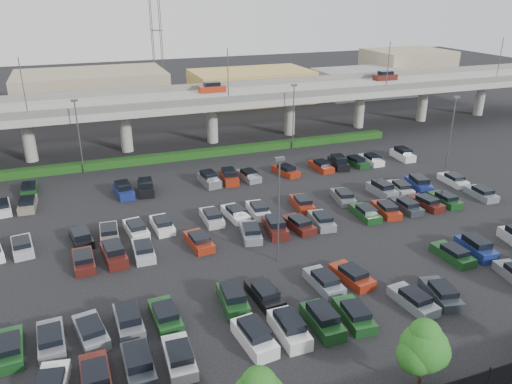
% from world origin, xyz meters
% --- Properties ---
extents(ground, '(280.00, 280.00, 0.00)m').
position_xyz_m(ground, '(0.00, 0.00, 0.00)').
color(ground, black).
extents(overpass, '(150.00, 13.00, 15.80)m').
position_xyz_m(overpass, '(-0.21, 32.01, 6.97)').
color(overpass, gray).
rests_on(overpass, ground).
extents(hedge, '(66.00, 1.60, 1.10)m').
position_xyz_m(hedge, '(0.00, 25.00, 0.55)').
color(hedge, '#103711').
rests_on(hedge, ground).
extents(tree_row, '(65.07, 3.66, 5.94)m').
position_xyz_m(tree_row, '(0.70, -26.53, 3.52)').
color(tree_row, '#332316').
rests_on(tree_row, ground).
extents(parked_cars, '(63.11, 41.56, 1.67)m').
position_xyz_m(parked_cars, '(-0.50, -4.14, 0.61)').
color(parked_cars, slate).
rests_on(parked_cars, ground).
extents(light_poles, '(66.90, 48.38, 10.30)m').
position_xyz_m(light_poles, '(-4.13, 2.00, 6.24)').
color(light_poles, '#4B4B50').
rests_on(light_poles, ground).
extents(distant_buildings, '(138.00, 24.00, 9.00)m').
position_xyz_m(distant_buildings, '(12.38, 61.81, 3.74)').
color(distant_buildings, slate).
rests_on(distant_buildings, ground).
extents(comm_tower, '(2.40, 2.40, 30.00)m').
position_xyz_m(comm_tower, '(4.00, 74.00, 15.61)').
color(comm_tower, '#4B4B50').
rests_on(comm_tower, ground).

